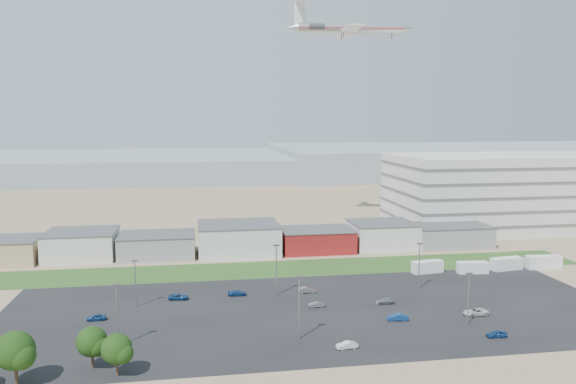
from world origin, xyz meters
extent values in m
plane|color=#8D7A59|center=(0.00, 0.00, 0.00)|extent=(700.00, 700.00, 0.00)
cube|color=black|center=(5.00, 20.00, 0.01)|extent=(120.00, 50.00, 0.01)
cube|color=#2D491B|center=(0.00, 52.00, 0.01)|extent=(160.00, 16.00, 0.02)
cube|color=silver|center=(90.00, 95.00, 12.50)|extent=(80.00, 40.00, 25.00)
imported|color=silver|center=(34.65, 12.87, 0.66)|extent=(4.79, 2.32, 1.31)
imported|color=navy|center=(19.09, 12.59, 0.64)|extent=(4.02, 1.87, 1.27)
imported|color=navy|center=(32.89, 2.16, 0.59)|extent=(3.53, 1.61, 1.17)
imported|color=navy|center=(-35.81, 21.44, 0.59)|extent=(3.48, 1.46, 1.18)
imported|color=navy|center=(-9.09, 32.13, 0.57)|extent=(3.98, 1.70, 1.14)
imported|color=#595B5E|center=(5.86, 22.28, 0.55)|extent=(3.34, 1.22, 1.09)
imported|color=navy|center=(-21.24, 31.44, 0.57)|extent=(4.32, 2.39, 1.14)
imported|color=#A5A5AA|center=(5.83, 31.66, 0.65)|extent=(4.05, 1.79, 1.29)
imported|color=#A5A5AA|center=(19.74, 22.04, 0.56)|extent=(3.89, 1.71, 1.11)
imported|color=silver|center=(6.50, 1.61, 0.58)|extent=(3.61, 1.54, 1.16)
camera|label=1|loc=(-16.72, -82.57, 36.61)|focal=35.00mm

